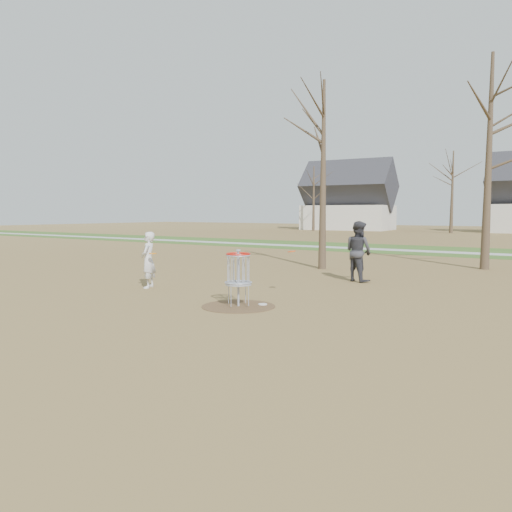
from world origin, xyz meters
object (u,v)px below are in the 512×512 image
at_px(player_standing, 148,260).
at_px(disc_grounded, 263,304).
at_px(disc_golf_basket, 238,269).
at_px(player_throwing, 358,251).

distance_m(player_standing, disc_grounded, 4.50).
bearing_deg(disc_grounded, disc_golf_basket, -129.17).
relative_size(player_standing, disc_grounded, 7.73).
relative_size(disc_grounded, disc_golf_basket, 0.16).
distance_m(player_throwing, disc_grounded, 5.44).
distance_m(player_standing, player_throwing, 6.80).
bearing_deg(disc_grounded, player_standing, 174.73).
height_order(player_throwing, disc_golf_basket, player_throwing).
bearing_deg(player_throwing, disc_grounded, 109.54).
relative_size(player_standing, player_throwing, 0.85).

